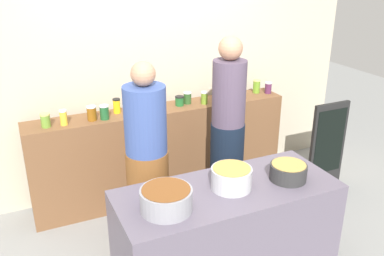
# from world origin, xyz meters

# --- Properties ---
(ground) EXTENTS (12.00, 12.00, 0.00)m
(ground) POSITION_xyz_m (0.00, 0.00, 0.00)
(ground) COLOR gray
(storefront_wall) EXTENTS (4.80, 0.12, 3.00)m
(storefront_wall) POSITION_xyz_m (0.00, 1.45, 1.50)
(storefront_wall) COLOR #BAB096
(storefront_wall) RESTS_ON ground
(display_shelf) EXTENTS (2.70, 0.36, 0.99)m
(display_shelf) POSITION_xyz_m (0.00, 1.10, 0.49)
(display_shelf) COLOR brown
(display_shelf) RESTS_ON ground
(prep_table) EXTENTS (1.70, 0.70, 0.80)m
(prep_table) POSITION_xyz_m (0.00, -0.30, 0.40)
(prep_table) COLOR #5C5463
(prep_table) RESTS_ON ground
(preserve_jar_0) EXTENTS (0.09, 0.09, 0.13)m
(preserve_jar_0) POSITION_xyz_m (-1.12, 1.05, 1.05)
(preserve_jar_0) COLOR olive
(preserve_jar_0) RESTS_ON display_shelf
(preserve_jar_1) EXTENTS (0.07, 0.07, 0.14)m
(preserve_jar_1) POSITION_xyz_m (-0.97, 1.04, 1.06)
(preserve_jar_1) COLOR yellow
(preserve_jar_1) RESTS_ON display_shelf
(preserve_jar_2) EXTENTS (0.09, 0.09, 0.14)m
(preserve_jar_2) POSITION_xyz_m (-0.71, 1.05, 1.06)
(preserve_jar_2) COLOR brown
(preserve_jar_2) RESTS_ON display_shelf
(preserve_jar_3) EXTENTS (0.09, 0.09, 0.14)m
(preserve_jar_3) POSITION_xyz_m (-0.59, 1.03, 1.06)
(preserve_jar_3) COLOR #20592C
(preserve_jar_3) RESTS_ON display_shelf
(preserve_jar_4) EXTENTS (0.07, 0.07, 0.15)m
(preserve_jar_4) POSITION_xyz_m (-0.44, 1.15, 1.06)
(preserve_jar_4) COLOR yellow
(preserve_jar_4) RESTS_ON display_shelf
(preserve_jar_5) EXTENTS (0.09, 0.09, 0.12)m
(preserve_jar_5) POSITION_xyz_m (-0.25, 1.12, 1.05)
(preserve_jar_5) COLOR #5D9A29
(preserve_jar_5) RESTS_ON display_shelf
(preserve_jar_6) EXTENTS (0.07, 0.07, 0.10)m
(preserve_jar_6) POSITION_xyz_m (-0.07, 1.09, 1.04)
(preserve_jar_6) COLOR #BA3C16
(preserve_jar_6) RESTS_ON display_shelf
(preserve_jar_7) EXTENTS (0.09, 0.09, 0.10)m
(preserve_jar_7) POSITION_xyz_m (0.20, 1.10, 1.04)
(preserve_jar_7) COLOR #205E2A
(preserve_jar_7) RESTS_ON display_shelf
(preserve_jar_8) EXTENTS (0.08, 0.08, 0.12)m
(preserve_jar_8) POSITION_xyz_m (0.30, 1.12, 1.05)
(preserve_jar_8) COLOR #2C5224
(preserve_jar_8) RESTS_ON display_shelf
(preserve_jar_9) EXTENTS (0.07, 0.07, 0.13)m
(preserve_jar_9) POSITION_xyz_m (0.46, 1.05, 1.05)
(preserve_jar_9) COLOR olive
(preserve_jar_9) RESTS_ON display_shelf
(preserve_jar_10) EXTENTS (0.08, 0.08, 0.14)m
(preserve_jar_10) POSITION_xyz_m (0.66, 1.05, 1.06)
(preserve_jar_10) COLOR gold
(preserve_jar_10) RESTS_ON display_shelf
(preserve_jar_11) EXTENTS (0.08, 0.08, 0.12)m
(preserve_jar_11) POSITION_xyz_m (0.81, 1.13, 1.05)
(preserve_jar_11) COLOR #50215D
(preserve_jar_11) RESTS_ON display_shelf
(preserve_jar_12) EXTENTS (0.08, 0.08, 0.14)m
(preserve_jar_12) POSITION_xyz_m (0.93, 1.09, 1.06)
(preserve_jar_12) COLOR #411151
(preserve_jar_12) RESTS_ON display_shelf
(preserve_jar_13) EXTENTS (0.08, 0.08, 0.15)m
(preserve_jar_13) POSITION_xyz_m (1.16, 1.15, 1.06)
(preserve_jar_13) COLOR olive
(preserve_jar_13) RESTS_ON display_shelf
(preserve_jar_14) EXTENTS (0.08, 0.08, 0.13)m
(preserve_jar_14) POSITION_xyz_m (1.27, 1.08, 1.05)
(preserve_jar_14) COLOR #542546
(preserve_jar_14) RESTS_ON display_shelf
(cooking_pot_left) EXTENTS (0.36, 0.36, 0.16)m
(cooking_pot_left) POSITION_xyz_m (-0.52, -0.37, 0.88)
(cooking_pot_left) COLOR gray
(cooking_pot_left) RESTS_ON prep_table
(cooking_pot_center) EXTENTS (0.31, 0.31, 0.17)m
(cooking_pot_center) POSITION_xyz_m (0.03, -0.30, 0.88)
(cooking_pot_center) COLOR #B7B7BC
(cooking_pot_center) RESTS_ON prep_table
(cooking_pot_right) EXTENTS (0.29, 0.29, 0.13)m
(cooking_pot_right) POSITION_xyz_m (0.49, -0.37, 0.87)
(cooking_pot_right) COLOR #2D2D2D
(cooking_pot_right) RESTS_ON prep_table
(cook_with_tongs) EXTENTS (0.36, 0.36, 1.68)m
(cook_with_tongs) POSITION_xyz_m (-0.42, 0.33, 0.76)
(cook_with_tongs) COLOR brown
(cook_with_tongs) RESTS_ON ground
(cook_in_cap) EXTENTS (0.32, 0.32, 1.79)m
(cook_in_cap) POSITION_xyz_m (0.42, 0.47, 0.82)
(cook_in_cap) COLOR black
(cook_in_cap) RESTS_ON ground
(chalkboard_sign) EXTENTS (0.45, 0.05, 0.97)m
(chalkboard_sign) POSITION_xyz_m (1.73, 0.53, 0.49)
(chalkboard_sign) COLOR black
(chalkboard_sign) RESTS_ON ground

